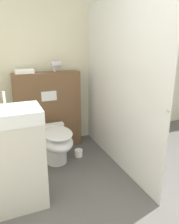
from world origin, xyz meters
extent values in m
cube|color=beige|center=(0.00, 2.43, 1.25)|extent=(8.00, 0.06, 2.50)
cube|color=brown|center=(-0.37, 2.23, 0.59)|extent=(0.98, 0.21, 1.18)
cube|color=white|center=(-0.37, 2.12, 0.85)|extent=(0.22, 0.01, 0.14)
cube|color=silver|center=(0.36, 1.43, 1.06)|extent=(0.01, 1.93, 2.12)
sphere|color=#B2B2B7|center=(0.36, 0.50, 1.02)|extent=(0.04, 0.04, 0.04)
cylinder|color=white|center=(-0.40, 1.71, 0.17)|extent=(0.28, 0.28, 0.34)
ellipsoid|color=white|center=(-0.40, 1.61, 0.36)|extent=(0.39, 0.55, 0.22)
ellipsoid|color=white|center=(-0.40, 1.61, 0.48)|extent=(0.38, 0.54, 0.02)
cube|color=white|center=(-0.40, 1.92, 0.41)|extent=(0.33, 0.11, 0.16)
cube|color=beige|center=(-0.98, 1.07, 0.45)|extent=(0.60, 0.41, 0.90)
cube|color=white|center=(-0.98, 1.07, 0.96)|extent=(0.62, 0.42, 0.12)
cylinder|color=silver|center=(-0.98, 1.18, 1.09)|extent=(0.02, 0.02, 0.14)
cylinder|color=#B7B7BC|center=(-0.22, 2.21, 1.29)|extent=(0.14, 0.08, 0.08)
cone|color=#B7B7BC|center=(-0.14, 2.21, 1.29)|extent=(0.03, 0.07, 0.07)
cylinder|color=#B7B7BC|center=(-0.25, 2.21, 1.23)|extent=(0.03, 0.03, 0.10)
cube|color=white|center=(-0.68, 2.23, 1.21)|extent=(0.26, 0.18, 0.06)
cylinder|color=white|center=(-0.06, 1.75, 0.05)|extent=(0.12, 0.12, 0.10)
camera|label=1|loc=(-1.00, -0.95, 1.60)|focal=35.00mm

